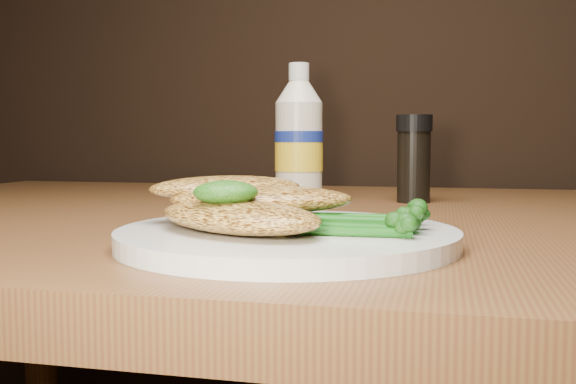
# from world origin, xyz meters

# --- Properties ---
(plate) EXTENTS (0.25, 0.25, 0.01)m
(plate) POSITION_xyz_m (0.06, 0.82, 0.76)
(plate) COLOR white
(plate) RESTS_ON dining_table
(chicken_front) EXTENTS (0.16, 0.14, 0.02)m
(chicken_front) POSITION_xyz_m (0.03, 0.79, 0.77)
(chicken_front) COLOR gold
(chicken_front) RESTS_ON plate
(chicken_mid) EXTENTS (0.15, 0.11, 0.02)m
(chicken_mid) POSITION_xyz_m (0.04, 0.83, 0.78)
(chicken_mid) COLOR gold
(chicken_mid) RESTS_ON plate
(chicken_back) EXTENTS (0.14, 0.12, 0.02)m
(chicken_back) POSITION_xyz_m (-0.00, 0.86, 0.79)
(chicken_back) COLOR gold
(chicken_back) RESTS_ON plate
(pesto_front) EXTENTS (0.06, 0.05, 0.02)m
(pesto_front) POSITION_xyz_m (0.02, 0.79, 0.79)
(pesto_front) COLOR #0E3507
(pesto_front) RESTS_ON chicken_front
(broccolini_bundle) EXTENTS (0.13, 0.12, 0.02)m
(broccolini_bundle) POSITION_xyz_m (0.11, 0.82, 0.77)
(broccolini_bundle) COLOR #165813
(broccolini_bundle) RESTS_ON plate
(mayo_bottle) EXTENTS (0.08, 0.08, 0.18)m
(mayo_bottle) POSITION_xyz_m (-0.01, 1.18, 0.84)
(mayo_bottle) COLOR beige
(mayo_bottle) RESTS_ON dining_table
(pepper_grinder) EXTENTS (0.06, 0.06, 0.11)m
(pepper_grinder) POSITION_xyz_m (0.13, 1.18, 0.80)
(pepper_grinder) COLOR black
(pepper_grinder) RESTS_ON dining_table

